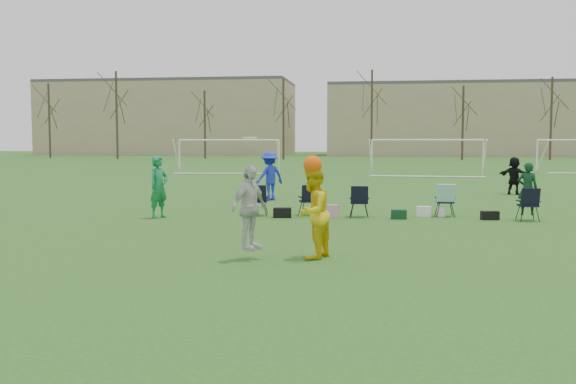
% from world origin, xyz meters
% --- Properties ---
extents(ground, '(260.00, 260.00, 0.00)m').
position_xyz_m(ground, '(0.00, 0.00, 0.00)').
color(ground, '#26551A').
rests_on(ground, ground).
extents(fielder_green_near, '(0.70, 0.82, 1.89)m').
position_xyz_m(fielder_green_near, '(-5.83, 6.81, 0.94)').
color(fielder_green_near, '#157842').
rests_on(fielder_green_near, ground).
extents(fielder_blue, '(1.38, 1.37, 1.91)m').
position_xyz_m(fielder_blue, '(-3.48, 13.03, 0.96)').
color(fielder_blue, '#1A2ECA').
rests_on(fielder_blue, ground).
extents(fielder_black, '(1.50, 1.32, 1.64)m').
position_xyz_m(fielder_black, '(6.63, 17.16, 0.82)').
color(fielder_black, black).
rests_on(fielder_black, ground).
extents(center_contest, '(2.08, 1.36, 2.40)m').
position_xyz_m(center_contest, '(-0.99, 0.63, 0.98)').
color(center_contest, silver).
rests_on(center_contest, ground).
extents(sideline_setup, '(8.70, 1.51, 1.70)m').
position_xyz_m(sideline_setup, '(1.38, 7.93, 0.51)').
color(sideline_setup, '#0E341C').
rests_on(sideline_setup, ground).
extents(goal_left, '(7.39, 0.76, 2.46)m').
position_xyz_m(goal_left, '(-10.00, 34.00, 1.92)').
color(goal_left, white).
rests_on(goal_left, ground).
extents(goal_mid, '(7.40, 0.63, 2.46)m').
position_xyz_m(goal_mid, '(4.00, 32.00, 1.92)').
color(goal_mid, white).
rests_on(goal_mid, ground).
extents(tree_line, '(110.28, 3.28, 11.40)m').
position_xyz_m(tree_line, '(0.24, 69.85, 5.09)').
color(tree_line, '#382B21').
rests_on(tree_line, ground).
extents(building_row, '(126.00, 16.00, 13.00)m').
position_xyz_m(building_row, '(6.73, 96.00, 5.99)').
color(building_row, tan).
rests_on(building_row, ground).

